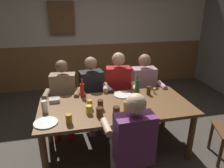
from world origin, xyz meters
TOP-DOWN VIEW (x-y plane):
  - ground_plane at (0.00, 0.00)m, footprint 7.18×7.18m
  - back_wall_upper at (0.00, 2.66)m, footprint 5.98×0.12m
  - back_wall_wainscot at (0.00, 2.66)m, footprint 5.98×0.12m
  - dining_table at (0.00, 0.00)m, footprint 2.03×0.95m
  - person_0 at (-0.70, 0.69)m, footprint 0.56×0.57m
  - person_1 at (-0.22, 0.70)m, footprint 0.54×0.56m
  - person_2 at (0.22, 0.71)m, footprint 0.58×0.57m
  - person_3 at (0.68, 0.71)m, footprint 0.56×0.55m
  - person_4 at (-0.00, -0.70)m, footprint 0.55×0.52m
  - table_candle at (0.66, 0.27)m, footprint 0.04×0.04m
  - condiment_caddy at (-0.81, 0.28)m, footprint 0.14×0.10m
  - plate_0 at (-0.89, -0.26)m, footprint 0.27×0.27m
  - plate_1 at (0.17, 0.29)m, footprint 0.27×0.27m
  - bottle_0 at (-0.42, 0.37)m, footprint 0.06×0.06m
  - bottle_1 at (0.42, 0.36)m, footprint 0.06×0.06m
  - bottle_2 at (0.24, -0.38)m, footprint 0.06×0.06m
  - pint_glass_0 at (-0.22, -0.05)m, footprint 0.08×0.08m
  - pint_glass_1 at (0.56, 0.24)m, footprint 0.06×0.06m
  - pint_glass_2 at (0.09, -0.18)m, footprint 0.07×0.07m
  - pint_glass_3 at (-0.07, -0.30)m, footprint 0.08×0.08m
  - pint_glass_4 at (-0.63, -0.33)m, footprint 0.07×0.07m
  - pint_glass_5 at (-0.35, -0.02)m, footprint 0.07×0.07m
  - pint_glass_6 at (-0.91, 0.01)m, footprint 0.07×0.07m
  - pint_glass_7 at (-0.26, -0.24)m, footprint 0.08×0.08m
  - pint_glass_8 at (-0.38, -0.15)m, footprint 0.08×0.08m
  - wall_dart_cabinet at (-0.63, 2.53)m, footprint 0.56×0.15m

SIDE VIEW (x-z plane):
  - ground_plane at x=0.00m, z-range 0.00..0.00m
  - back_wall_wainscot at x=0.00m, z-range 0.00..1.08m
  - dining_table at x=0.00m, z-range 0.28..1.01m
  - person_0 at x=-0.70m, z-range 0.06..1.25m
  - person_1 at x=-0.22m, z-range 0.06..1.28m
  - person_4 at x=0.00m, z-range 0.06..1.29m
  - person_3 at x=0.68m, z-range 0.06..1.28m
  - person_2 at x=0.22m, z-range 0.06..1.33m
  - plate_0 at x=-0.89m, z-range 0.73..0.74m
  - plate_1 at x=0.17m, z-range 0.73..0.74m
  - condiment_caddy at x=-0.81m, z-range 0.73..0.78m
  - table_candle at x=0.66m, z-range 0.73..0.81m
  - pint_glass_8 at x=-0.38m, z-range 0.73..0.84m
  - pint_glass_7 at x=-0.26m, z-range 0.73..0.85m
  - pint_glass_4 at x=-0.63m, z-range 0.73..0.85m
  - pint_glass_0 at x=-0.22m, z-range 0.73..0.85m
  - pint_glass_5 at x=-0.35m, z-range 0.73..0.85m
  - pint_glass_1 at x=0.56m, z-range 0.73..0.86m
  - pint_glass_2 at x=0.09m, z-range 0.73..0.86m
  - pint_glass_3 at x=-0.07m, z-range 0.73..0.86m
  - pint_glass_6 at x=-0.91m, z-range 0.73..0.89m
  - bottle_1 at x=0.42m, z-range 0.70..0.96m
  - bottle_2 at x=0.24m, z-range 0.71..0.95m
  - bottle_0 at x=-0.42m, z-range 0.70..0.98m
  - wall_dart_cabinet at x=-0.63m, z-range 1.37..2.07m
  - back_wall_upper at x=0.00m, z-range 1.08..2.67m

